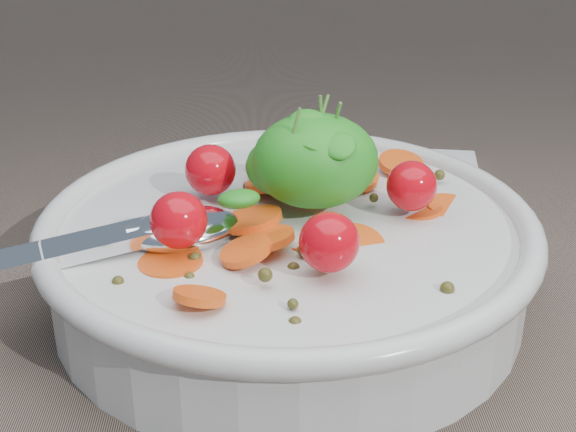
{
  "coord_description": "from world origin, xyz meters",
  "views": [
    {
      "loc": [
        -0.03,
        -0.47,
        0.27
      ],
      "look_at": [
        -0.01,
        -0.03,
        0.06
      ],
      "focal_mm": 50.0,
      "sensor_mm": 36.0,
      "label": 1
    }
  ],
  "objects": [
    {
      "name": "ground",
      "position": [
        0.0,
        0.0,
        0.0
      ],
      "size": [
        6.0,
        6.0,
        0.0
      ],
      "primitive_type": "plane",
      "color": "#736052",
      "rests_on": "ground"
    },
    {
      "name": "bowl",
      "position": [
        -0.01,
        -0.03,
        0.04
      ],
      "size": [
        0.33,
        0.31,
        0.13
      ],
      "color": "silver",
      "rests_on": "ground"
    },
    {
      "name": "napkin",
      "position": [
        0.07,
        0.16,
        0.0
      ],
      "size": [
        0.19,
        0.17,
        0.01
      ],
      "primitive_type": "cube",
      "rotation": [
        0.0,
        0.0,
        -0.17
      ],
      "color": "white",
      "rests_on": "ground"
    }
  ]
}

